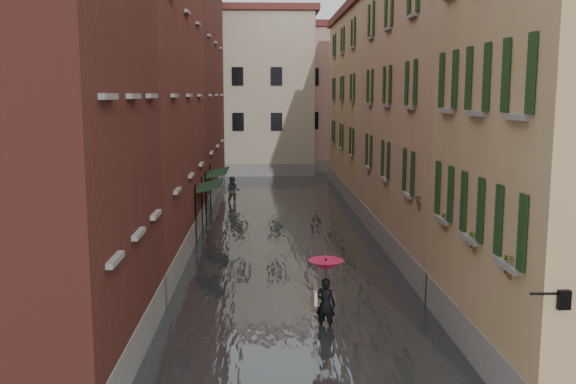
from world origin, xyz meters
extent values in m
plane|color=#545456|center=(0.00, 0.00, 0.00)|extent=(120.00, 120.00, 0.00)
cube|color=#3F4446|center=(0.00, 13.00, 0.10)|extent=(10.00, 60.00, 0.20)
cube|color=maroon|center=(-7.00, 9.00, 6.25)|extent=(6.00, 14.00, 12.50)
cube|color=maroon|center=(-7.00, 24.00, 7.00)|extent=(6.00, 16.00, 14.00)
cube|color=tan|center=(7.00, 9.00, 6.50)|extent=(6.00, 14.00, 13.00)
cube|color=#9F8552|center=(7.00, 24.00, 5.75)|extent=(6.00, 16.00, 11.50)
cube|color=#B5AD90|center=(-3.00, 38.00, 6.50)|extent=(12.00, 9.00, 13.00)
cube|color=tan|center=(6.00, 40.00, 6.00)|extent=(10.00, 9.00, 12.00)
cube|color=black|center=(-3.45, 11.93, 2.55)|extent=(1.09, 2.87, 0.31)
cylinder|color=black|center=(-3.95, 10.49, 1.40)|extent=(0.06, 0.06, 2.80)
cylinder|color=black|center=(-3.95, 13.36, 1.40)|extent=(0.06, 0.06, 2.80)
cube|color=black|center=(-3.45, 16.77, 2.55)|extent=(1.09, 2.96, 0.31)
cylinder|color=black|center=(-3.95, 15.29, 1.40)|extent=(0.06, 0.06, 2.80)
cylinder|color=black|center=(-3.95, 18.25, 1.40)|extent=(0.06, 0.06, 2.80)
cylinder|color=black|center=(4.05, -6.00, 3.10)|extent=(0.60, 0.05, 0.05)
cube|color=black|center=(4.35, -6.00, 3.00)|extent=(0.22, 0.22, 0.35)
cube|color=beige|center=(4.35, -6.00, 3.00)|extent=(0.14, 0.14, 0.24)
cube|color=brown|center=(4.12, -4.41, 3.15)|extent=(0.22, 0.85, 0.18)
imported|color=#265926|center=(4.12, -4.41, 3.57)|extent=(0.59, 0.51, 0.66)
cube|color=brown|center=(4.12, -2.20, 3.15)|extent=(0.22, 0.85, 0.18)
imported|color=#265926|center=(4.12, -2.20, 3.57)|extent=(0.59, 0.51, 0.66)
cube|color=brown|center=(4.12, 0.19, 3.15)|extent=(0.22, 0.85, 0.18)
imported|color=#265926|center=(4.12, 0.19, 3.57)|extent=(0.59, 0.51, 0.66)
cube|color=brown|center=(4.12, 3.23, 3.15)|extent=(0.22, 0.85, 0.18)
imported|color=#265926|center=(4.12, 3.23, 3.57)|extent=(0.59, 0.51, 0.66)
imported|color=black|center=(0.72, 0.41, 0.78)|extent=(0.66, 0.55, 1.55)
cube|color=beige|center=(0.44, 0.46, 0.95)|extent=(0.08, 0.30, 0.38)
cylinder|color=black|center=(0.72, 0.41, 1.35)|extent=(0.02, 0.02, 1.00)
cone|color=#C00C39|center=(0.72, 0.41, 1.92)|extent=(1.03, 1.03, 0.28)
imported|color=#222325|center=(-2.85, 21.08, 0.89)|extent=(0.90, 0.71, 1.78)
camera|label=1|loc=(-0.97, -16.84, 6.62)|focal=40.00mm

